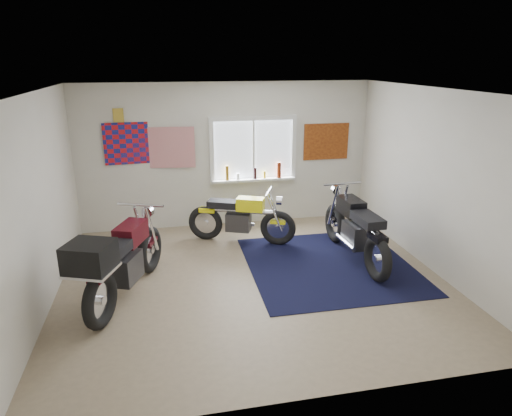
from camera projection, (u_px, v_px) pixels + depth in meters
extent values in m
plane|color=#9E896B|center=(254.00, 280.00, 6.68)|extent=(5.50, 5.50, 0.00)
plane|color=white|center=(253.00, 91.00, 5.83)|extent=(5.50, 5.50, 0.00)
plane|color=silver|center=(227.00, 156.00, 8.58)|extent=(5.50, 0.00, 5.50)
plane|color=silver|center=(311.00, 272.00, 3.93)|extent=(5.50, 0.00, 5.50)
plane|color=silver|center=(39.00, 205.00, 5.72)|extent=(0.00, 5.00, 5.00)
plane|color=silver|center=(434.00, 182.00, 6.79)|extent=(0.00, 5.00, 5.00)
cube|color=black|center=(329.00, 265.00, 7.17)|extent=(2.52, 2.62, 0.01)
cube|color=white|center=(253.00, 150.00, 8.63)|extent=(1.50, 0.02, 1.10)
cube|color=white|center=(253.00, 118.00, 8.43)|extent=(1.66, 0.06, 0.08)
cube|color=white|center=(253.00, 180.00, 8.80)|extent=(1.66, 0.06, 0.08)
cube|color=white|center=(212.00, 151.00, 8.46)|extent=(0.08, 0.06, 1.10)
cube|color=white|center=(294.00, 148.00, 8.77)|extent=(0.08, 0.06, 1.10)
cube|color=white|center=(253.00, 150.00, 8.61)|extent=(0.04, 0.06, 1.10)
cube|color=white|center=(254.00, 180.00, 8.74)|extent=(1.60, 0.16, 0.04)
cylinder|color=#865A13|center=(227.00, 173.00, 8.58)|extent=(0.07, 0.07, 0.28)
cylinder|color=silver|center=(238.00, 177.00, 8.64)|extent=(0.06, 0.06, 0.12)
cylinder|color=black|center=(255.00, 173.00, 8.69)|extent=(0.06, 0.06, 0.22)
cylinder|color=yellow|center=(265.00, 175.00, 8.74)|extent=(0.05, 0.05, 0.14)
cylinder|color=maroon|center=(279.00, 170.00, 8.77)|extent=(0.09, 0.09, 0.30)
plane|color=red|center=(133.00, 143.00, 8.13)|extent=(1.00, 0.07, 1.00)
plane|color=red|center=(170.00, 148.00, 8.27)|extent=(0.90, 0.09, 0.90)
cube|color=gold|center=(118.00, 115.00, 7.94)|extent=(0.18, 0.02, 0.24)
cube|color=#A54C14|center=(326.00, 142.00, 8.87)|extent=(0.90, 0.03, 0.70)
torus|color=black|center=(278.00, 228.00, 7.87)|extent=(0.62, 0.35, 0.62)
torus|color=black|center=(205.00, 223.00, 8.11)|extent=(0.62, 0.35, 0.62)
cylinder|color=silver|center=(278.00, 228.00, 7.87)|extent=(0.13, 0.13, 0.10)
cylinder|color=silver|center=(205.00, 223.00, 8.11)|extent=(0.13, 0.13, 0.10)
cylinder|color=silver|center=(241.00, 211.00, 7.91)|extent=(1.11, 0.53, 0.08)
cube|color=#2D2D30|center=(239.00, 222.00, 7.98)|extent=(0.49, 0.40, 0.32)
cylinder|color=silver|center=(240.00, 224.00, 8.15)|extent=(0.50, 0.26, 0.07)
cube|color=#FFF50D|center=(250.00, 204.00, 7.83)|extent=(0.52, 0.40, 0.22)
cube|color=black|center=(223.00, 204.00, 7.93)|extent=(0.57, 0.44, 0.11)
cube|color=#FFF50D|center=(207.00, 210.00, 8.02)|extent=(0.32, 0.25, 0.07)
cube|color=#FFF50D|center=(278.00, 222.00, 7.84)|extent=(0.29, 0.22, 0.05)
cylinder|color=silver|center=(269.00, 192.00, 7.70)|extent=(0.26, 0.55, 0.03)
cylinder|color=silver|center=(279.00, 201.00, 7.71)|extent=(0.14, 0.17, 0.15)
torus|color=black|center=(335.00, 223.00, 8.00)|extent=(0.17, 0.69, 0.69)
torus|color=black|center=(378.00, 259.00, 6.59)|extent=(0.17, 0.69, 0.69)
cylinder|color=silver|center=(335.00, 223.00, 8.00)|extent=(0.11, 0.12, 0.12)
cylinder|color=silver|center=(378.00, 259.00, 6.59)|extent=(0.11, 0.12, 0.12)
cylinder|color=silver|center=(356.00, 219.00, 7.19)|extent=(0.15, 1.38, 0.10)
cube|color=#2D2D30|center=(356.00, 235.00, 7.22)|extent=(0.32, 0.50, 0.37)
cylinder|color=silver|center=(346.00, 242.00, 7.21)|extent=(0.10, 0.60, 0.08)
cube|color=black|center=(351.00, 206.00, 7.32)|extent=(0.30, 0.56, 0.26)
cube|color=black|center=(368.00, 220.00, 6.80)|extent=(0.33, 0.61, 0.13)
cube|color=black|center=(378.00, 237.00, 6.54)|extent=(0.19, 0.33, 0.09)
cube|color=black|center=(336.00, 216.00, 7.96)|extent=(0.16, 0.31, 0.05)
cylinder|color=silver|center=(342.00, 184.00, 7.58)|extent=(0.68, 0.07, 0.04)
cylinder|color=silver|center=(337.00, 190.00, 7.83)|extent=(0.18, 0.12, 0.17)
torus|color=black|center=(150.00, 249.00, 6.88)|extent=(0.39, 0.72, 0.71)
torus|color=black|center=(100.00, 300.00, 5.44)|extent=(0.39, 0.72, 0.71)
cylinder|color=silver|center=(150.00, 249.00, 6.88)|extent=(0.15, 0.15, 0.12)
cylinder|color=silver|center=(100.00, 300.00, 5.44)|extent=(0.15, 0.15, 0.12)
cylinder|color=silver|center=(126.00, 249.00, 6.05)|extent=(0.59, 1.33, 0.10)
cube|color=#2D2D30|center=(125.00, 268.00, 6.08)|extent=(0.47, 0.57, 0.37)
cylinder|color=silver|center=(114.00, 274.00, 6.14)|extent=(0.29, 0.59, 0.08)
cube|color=#440A12|center=(131.00, 233.00, 6.19)|extent=(0.47, 0.62, 0.26)
cube|color=black|center=(111.00, 252.00, 5.65)|extent=(0.51, 0.67, 0.13)
cube|color=#440A12|center=(100.00, 275.00, 5.39)|extent=(0.28, 0.37, 0.09)
cube|color=#440A12|center=(149.00, 241.00, 6.84)|extent=(0.26, 0.34, 0.05)
cylinder|color=silver|center=(140.00, 205.00, 6.45)|extent=(0.65, 0.28, 0.04)
cylinder|color=silver|center=(147.00, 212.00, 6.71)|extent=(0.20, 0.17, 0.18)
cube|color=black|center=(90.00, 257.00, 5.14)|extent=(0.63, 0.61, 0.33)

